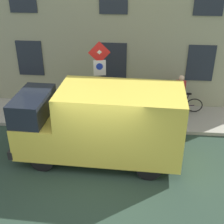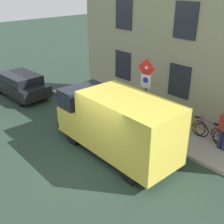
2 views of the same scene
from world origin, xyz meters
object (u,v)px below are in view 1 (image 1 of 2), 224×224
sign_post_stacked (100,73)px  bicycle_purple (160,102)px  delivery_van (102,123)px  bicycle_black (181,103)px  bicycle_orange (139,102)px  litter_bin (107,113)px  pedestrian (180,94)px

sign_post_stacked → bicycle_purple: 3.27m
delivery_van → bicycle_black: 4.53m
bicycle_orange → litter_bin: 1.78m
delivery_van → litter_bin: (2.05, 0.04, -0.74)m
sign_post_stacked → pedestrian: (1.15, -3.08, -1.21)m
delivery_van → bicycle_black: size_ratio=3.15×
pedestrian → bicycle_black: bearing=160.2°
delivery_van → bicycle_purple: bearing=-119.6°
bicycle_black → delivery_van: bearing=55.1°
bicycle_black → bicycle_purple: 0.88m
bicycle_purple → litter_bin: size_ratio=1.91×
bicycle_purple → pedestrian: size_ratio=1.00×
litter_bin → sign_post_stacked: bearing=118.3°
litter_bin → bicycle_black: bearing=-66.6°
bicycle_orange → pedestrian: pedestrian is taller
sign_post_stacked → litter_bin: sign_post_stacked is taller
delivery_van → pedestrian: (3.06, -2.79, -0.26)m
delivery_van → litter_bin: size_ratio=6.00×
bicycle_purple → pedestrian: bearing=164.9°
sign_post_stacked → bicycle_black: bearing=-66.2°
bicycle_black → bicycle_purple: (-0.00, 0.88, 0.00)m
bicycle_orange → delivery_van: bearing=70.6°
bicycle_black → pedestrian: 0.65m
delivery_van → pedestrian: bearing=-130.3°
bicycle_orange → litter_bin: (-1.29, 1.22, 0.08)m
bicycle_purple → pedestrian: pedestrian is taller
delivery_van → bicycle_orange: 3.64m
bicycle_purple → pedestrian: 0.96m
sign_post_stacked → bicycle_orange: bearing=-45.9°
sign_post_stacked → bicycle_purple: bearing=-58.7°
delivery_van → litter_bin: bearing=-87.0°
delivery_van → bicycle_black: bearing=-129.3°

